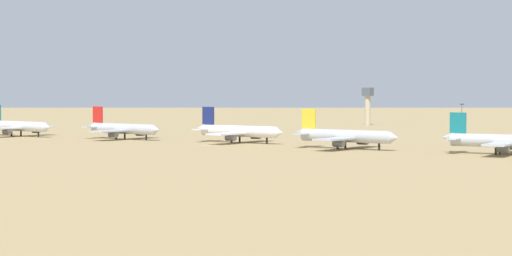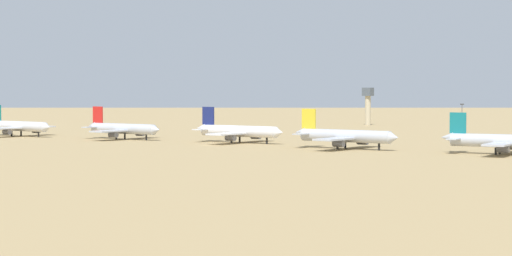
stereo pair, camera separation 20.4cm
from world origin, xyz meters
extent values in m
plane|color=tan|center=(0.00, 0.00, 0.00)|extent=(4000.00, 4000.00, 0.00)
pyramid|color=slate|center=(-479.75, 1177.31, 49.34)|extent=(368.55, 318.11, 98.69)
cylinder|color=silver|center=(-106.66, 7.34, 4.48)|extent=(34.39, 6.71, 4.27)
cone|color=silver|center=(-88.12, 6.01, 4.48)|extent=(3.49, 4.28, 4.06)
cube|color=silver|center=(-121.26, 12.67, 4.91)|extent=(3.93, 7.49, 0.38)
cube|color=silver|center=(-105.59, 7.26, 3.84)|extent=(9.69, 34.60, 0.60)
cylinder|color=slate|center=(-103.95, 15.17, 2.35)|extent=(4.00, 2.62, 2.35)
cylinder|color=slate|center=(-105.10, -0.80, 2.35)|extent=(4.00, 2.62, 2.35)
cylinder|color=black|center=(-93.71, 6.41, 1.17)|extent=(0.75, 0.75, 2.35)
cylinder|color=black|center=(-108.07, 10.01, 1.17)|extent=(0.75, 0.75, 2.35)
cylinder|color=black|center=(-108.44, 4.90, 1.17)|extent=(0.75, 0.75, 2.35)
cylinder|color=silver|center=(-51.99, 13.20, 4.43)|extent=(33.93, 6.35, 4.22)
cone|color=silver|center=(-33.68, 12.04, 4.43)|extent=(3.41, 4.20, 4.01)
cone|color=silver|center=(-70.29, 14.37, 5.06)|extent=(4.44, 3.84, 3.58)
cube|color=red|center=(-66.72, 14.14, 9.96)|extent=(5.50, 0.87, 6.85)
cube|color=silver|center=(-66.45, 18.35, 4.85)|extent=(3.82, 7.37, 0.38)
cube|color=silver|center=(-66.98, 9.93, 4.85)|extent=(3.82, 7.37, 0.38)
cube|color=silver|center=(-50.94, 13.14, 3.80)|extent=(9.29, 34.12, 0.59)
cylinder|color=slate|center=(-49.38, 20.96, 2.32)|extent=(3.93, 2.55, 2.32)
cylinder|color=slate|center=(-50.39, 5.18, 2.32)|extent=(3.93, 2.55, 2.32)
cylinder|color=black|center=(-39.20, 12.39, 1.16)|extent=(0.74, 0.74, 2.32)
cylinder|color=black|center=(-53.41, 15.83, 1.16)|extent=(0.74, 0.74, 2.32)
cylinder|color=black|center=(-53.73, 10.78, 1.16)|extent=(0.74, 0.74, 2.32)
cylinder|color=white|center=(1.80, 18.35, 4.55)|extent=(34.84, 6.35, 4.33)
cone|color=white|center=(20.60, 17.24, 4.55)|extent=(3.48, 4.30, 4.11)
cone|color=white|center=(-17.01, 19.45, 5.20)|extent=(4.54, 3.93, 3.68)
cube|color=navy|center=(-13.33, 19.24, 10.23)|extent=(5.65, 0.87, 7.04)
cube|color=white|center=(-13.08, 23.56, 4.98)|extent=(3.89, 7.55, 0.39)
cube|color=white|center=(-13.59, 14.91, 4.98)|extent=(3.89, 7.55, 0.39)
cube|color=white|center=(2.88, 18.28, 3.90)|extent=(9.38, 35.02, 0.61)
cylinder|color=slate|center=(4.43, 26.33, 2.38)|extent=(4.03, 2.61, 2.38)
cylinder|color=slate|center=(3.48, 10.12, 2.38)|extent=(4.03, 2.61, 2.38)
cylinder|color=black|center=(14.94, 17.58, 1.19)|extent=(0.76, 0.76, 2.38)
cylinder|color=black|center=(0.33, 21.04, 1.19)|extent=(0.76, 0.76, 2.38)
cylinder|color=black|center=(0.02, 15.85, 1.19)|extent=(0.76, 0.76, 2.38)
cylinder|color=silver|center=(53.07, 8.02, 4.56)|extent=(34.92, 6.51, 4.34)
cone|color=silver|center=(71.91, 6.84, 4.56)|extent=(3.51, 4.32, 4.12)
cone|color=silver|center=(34.23, 9.20, 5.21)|extent=(4.56, 3.95, 3.69)
cube|color=yellow|center=(37.91, 8.97, 10.25)|extent=(5.66, 0.89, 7.05)
cube|color=silver|center=(38.18, 13.30, 4.99)|extent=(3.93, 7.58, 0.39)
cube|color=silver|center=(37.64, 4.64, 4.99)|extent=(3.93, 7.58, 0.39)
cube|color=silver|center=(54.15, 7.95, 3.91)|extent=(9.54, 35.11, 0.61)
cylinder|color=slate|center=(55.75, 16.00, 2.39)|extent=(4.05, 2.63, 2.39)
cylinder|color=slate|center=(54.73, -0.24, 2.39)|extent=(4.05, 2.63, 2.39)
cylinder|color=black|center=(66.24, 7.19, 1.19)|extent=(0.76, 0.76, 2.39)
cylinder|color=black|center=(51.61, 10.72, 1.19)|extent=(0.76, 0.76, 2.39)
cylinder|color=black|center=(51.28, 5.52, 1.19)|extent=(0.76, 0.76, 2.39)
cylinder|color=silver|center=(107.66, 10.87, 4.38)|extent=(33.58, 6.48, 4.17)
cone|color=silver|center=(89.56, 9.61, 5.01)|extent=(4.41, 3.83, 3.55)
cube|color=#14727A|center=(93.09, 9.86, 9.86)|extent=(5.45, 0.90, 6.78)
cube|color=silver|center=(92.80, 14.02, 4.80)|extent=(3.82, 7.31, 0.38)
cube|color=silver|center=(93.38, 5.70, 4.80)|extent=(3.82, 7.31, 0.38)
cube|color=silver|center=(108.70, 10.94, 3.75)|extent=(9.39, 33.78, 0.58)
cylinder|color=slate|center=(110.28, 3.21, 2.29)|extent=(3.90, 2.55, 2.29)
cylinder|color=black|center=(105.92, 13.26, 1.15)|extent=(0.73, 0.73, 2.29)
cylinder|color=black|center=(106.27, 8.26, 1.15)|extent=(0.73, 0.73, 2.29)
cylinder|color=#C6B793|center=(-31.51, 200.41, 8.31)|extent=(3.20, 3.20, 16.62)
cube|color=#4C5660|center=(-31.51, 200.41, 18.97)|extent=(5.20, 5.20, 4.69)
cylinder|color=#59595E|center=(45.56, 142.27, 6.63)|extent=(0.36, 0.36, 13.26)
cube|color=#333333|center=(45.56, 142.27, 13.51)|extent=(1.80, 0.50, 0.50)
camera|label=1|loc=(202.74, -284.19, 21.35)|focal=66.27mm
camera|label=2|loc=(202.91, -284.08, 21.35)|focal=66.27mm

